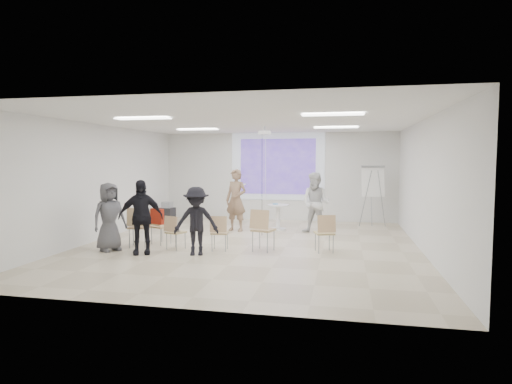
% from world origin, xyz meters
% --- Properties ---
extents(floor, '(8.00, 9.00, 0.10)m').
position_xyz_m(floor, '(0.00, 0.00, -0.05)').
color(floor, beige).
rests_on(floor, ground).
extents(ceiling, '(8.00, 9.00, 0.10)m').
position_xyz_m(ceiling, '(0.00, 0.00, 3.05)').
color(ceiling, white).
rests_on(ceiling, wall_back).
extents(wall_back, '(8.00, 0.10, 3.00)m').
position_xyz_m(wall_back, '(0.00, 4.55, 1.50)').
color(wall_back, silver).
rests_on(wall_back, floor).
extents(wall_left, '(0.10, 9.00, 3.00)m').
position_xyz_m(wall_left, '(-4.05, 0.00, 1.50)').
color(wall_left, silver).
rests_on(wall_left, floor).
extents(wall_right, '(0.10, 9.00, 3.00)m').
position_xyz_m(wall_right, '(4.05, 0.00, 1.50)').
color(wall_right, silver).
rests_on(wall_right, floor).
extents(projection_halo, '(3.20, 0.01, 2.30)m').
position_xyz_m(projection_halo, '(0.00, 4.49, 1.85)').
color(projection_halo, silver).
rests_on(projection_halo, wall_back).
extents(projection_image, '(2.60, 0.01, 1.90)m').
position_xyz_m(projection_image, '(0.00, 4.47, 1.85)').
color(projection_image, '#4E31A9').
rests_on(projection_image, wall_back).
extents(pedestal_table, '(0.74, 0.74, 0.78)m').
position_xyz_m(pedestal_table, '(0.34, 2.40, 0.43)').
color(pedestal_table, white).
rests_on(pedestal_table, floor).
extents(player_left, '(0.87, 0.71, 2.06)m').
position_xyz_m(player_left, '(-0.84, 2.01, 1.03)').
color(player_left, '#94745A').
rests_on(player_left, floor).
extents(player_right, '(1.10, 0.98, 1.92)m').
position_xyz_m(player_right, '(1.47, 2.01, 0.96)').
color(player_right, white).
rests_on(player_right, floor).
extents(controller_left, '(0.08, 0.14, 0.04)m').
position_xyz_m(controller_left, '(-0.66, 2.26, 1.36)').
color(controller_left, white).
rests_on(controller_left, player_left).
extents(controller_right, '(0.07, 0.12, 0.04)m').
position_xyz_m(controller_right, '(1.29, 2.26, 1.29)').
color(controller_right, white).
rests_on(controller_right, player_right).
extents(chair_far_left, '(0.55, 0.58, 0.96)m').
position_xyz_m(chair_far_left, '(-2.55, -0.75, 0.57)').
color(chair_far_left, tan).
rests_on(chair_far_left, floor).
extents(chair_left_mid, '(0.55, 0.57, 0.88)m').
position_xyz_m(chair_left_mid, '(-2.22, -0.32, 0.52)').
color(chair_left_mid, tan).
rests_on(chair_left_mid, floor).
extents(chair_left_inner, '(0.49, 0.50, 0.80)m').
position_xyz_m(chair_left_inner, '(-1.62, -0.82, 0.47)').
color(chair_left_inner, tan).
rests_on(chair_left_inner, floor).
extents(chair_center, '(0.43, 0.46, 0.82)m').
position_xyz_m(chair_center, '(-0.54, -0.75, 0.48)').
color(chair_center, tan).
rests_on(chair_center, floor).
extents(chair_right_inner, '(0.56, 0.59, 0.97)m').
position_xyz_m(chair_right_inner, '(0.43, -0.61, 0.58)').
color(chair_right_inner, tan).
rests_on(chair_right_inner, floor).
extents(chair_right_far, '(0.51, 0.54, 0.87)m').
position_xyz_m(chair_right_far, '(1.84, -0.44, 0.51)').
color(chair_right_far, tan).
rests_on(chair_right_far, floor).
extents(red_jacket, '(0.39, 0.24, 0.37)m').
position_xyz_m(red_jacket, '(-2.18, -0.47, 0.72)').
color(red_jacket, '#A82614').
rests_on(red_jacket, chair_left_mid).
extents(laptop, '(0.35, 0.30, 0.02)m').
position_xyz_m(laptop, '(-1.59, -0.73, 0.43)').
color(laptop, black).
rests_on(laptop, chair_left_inner).
extents(audience_left, '(1.26, 0.99, 1.89)m').
position_xyz_m(audience_left, '(-2.16, -1.37, 0.95)').
color(audience_left, black).
rests_on(audience_left, floor).
extents(audience_mid, '(1.22, 0.86, 1.70)m').
position_xyz_m(audience_mid, '(-0.92, -1.23, 0.85)').
color(audience_mid, black).
rests_on(audience_mid, floor).
extents(audience_outer, '(0.96, 1.03, 1.76)m').
position_xyz_m(audience_outer, '(-3.02, -1.21, 0.88)').
color(audience_outer, '#57575C').
rests_on(audience_outer, floor).
extents(flipchart_easel, '(0.82, 0.63, 1.90)m').
position_xyz_m(flipchart_easel, '(3.12, 3.61, 1.40)').
color(flipchart_easel, gray).
rests_on(flipchart_easel, floor).
extents(av_cart, '(0.50, 0.42, 0.67)m').
position_xyz_m(av_cart, '(-3.56, 3.32, 0.31)').
color(av_cart, black).
rests_on(av_cart, floor).
extents(ceiling_projector, '(0.30, 0.25, 3.00)m').
position_xyz_m(ceiling_projector, '(0.10, 1.49, 2.69)').
color(ceiling_projector, white).
rests_on(ceiling_projector, ceiling).
extents(fluor_panel_nw, '(1.20, 0.30, 0.02)m').
position_xyz_m(fluor_panel_nw, '(-2.00, 2.00, 2.97)').
color(fluor_panel_nw, white).
rests_on(fluor_panel_nw, ceiling).
extents(fluor_panel_ne, '(1.20, 0.30, 0.02)m').
position_xyz_m(fluor_panel_ne, '(2.00, 2.00, 2.97)').
color(fluor_panel_ne, white).
rests_on(fluor_panel_ne, ceiling).
extents(fluor_panel_sw, '(1.20, 0.30, 0.02)m').
position_xyz_m(fluor_panel_sw, '(-2.00, -1.50, 2.97)').
color(fluor_panel_sw, white).
rests_on(fluor_panel_sw, ceiling).
extents(fluor_panel_se, '(1.20, 0.30, 0.02)m').
position_xyz_m(fluor_panel_se, '(2.00, -1.50, 2.97)').
color(fluor_panel_se, white).
rests_on(fluor_panel_se, ceiling).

